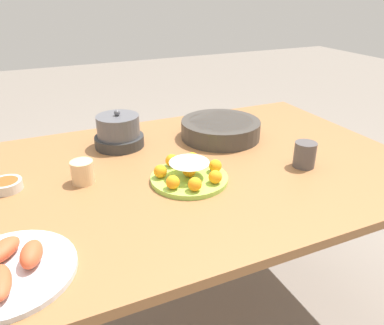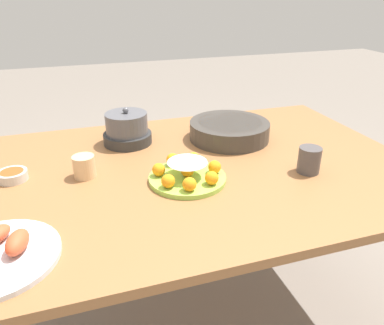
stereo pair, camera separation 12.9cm
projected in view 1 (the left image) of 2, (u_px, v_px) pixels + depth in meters
ground_plane at (194, 313)px, 1.68m from camera, size 12.00×12.00×0.00m
dining_table at (195, 184)px, 1.39m from camera, size 1.59×1.07×0.74m
cake_plate at (189, 174)px, 1.24m from camera, size 0.26×0.26×0.08m
serving_bowl at (221, 128)px, 1.59m from camera, size 0.33×0.33×0.08m
sauce_bowl at (6, 185)px, 1.19m from camera, size 0.10×0.10×0.03m
seafood_platter at (6, 269)px, 0.84m from camera, size 0.30×0.30×0.06m
cup_near at (305, 155)px, 1.34m from camera, size 0.08×0.08×0.09m
cup_far at (83, 172)px, 1.23m from camera, size 0.07×0.07×0.08m
warming_pot at (119, 132)px, 1.50m from camera, size 0.20×0.20×0.15m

